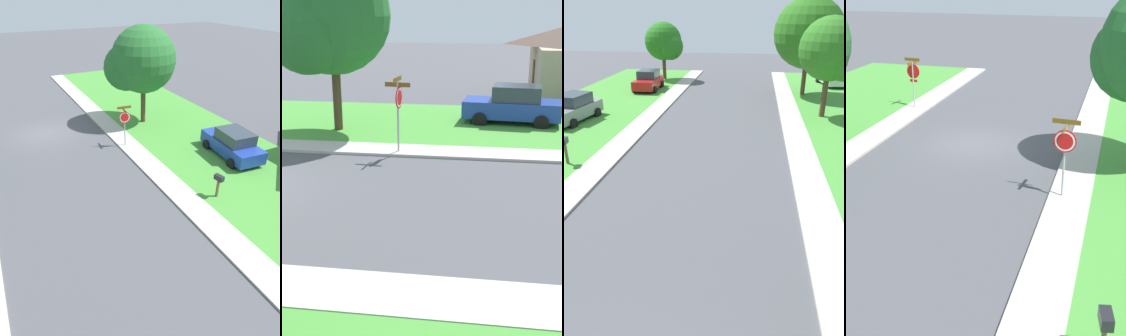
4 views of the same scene
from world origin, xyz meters
The scene contains 7 objects.
ground_plane centered at (0.00, 0.00, 0.00)m, with size 120.00×120.00×0.00m, color #4C4C51.
sidewalk_west centered at (-4.70, 12.00, 0.05)m, with size 1.40×56.00×0.10m, color #B7B2A8.
lawn_west centered at (-9.40, 12.00, 0.04)m, with size 8.00×56.00×0.08m, color #479338.
stop_sign_far_corner centered at (-4.43, 4.42, 1.89)m, with size 0.92×0.92×2.77m.
car_blue_kerbside_mid centered at (-9.77, 8.63, 0.87)m, with size 2.35×4.45×1.76m.
tree_sidewalk_near centered at (-7.13, 1.04, 4.56)m, with size 5.00×4.65×7.04m.
mailbox centered at (-6.17, 11.72, 1.01)m, with size 0.33×0.52×1.31m.
Camera 1 is at (2.88, 21.18, 9.22)m, focal length 32.70 mm.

